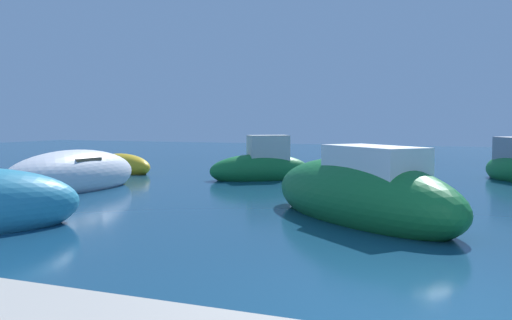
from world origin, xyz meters
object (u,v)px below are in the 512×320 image
object	(u,v)px
moored_boat_6	(122,166)
moored_boat_4	(261,167)
moored_boat_1	(73,176)
moored_boat_5	(360,195)

from	to	relation	value
moored_boat_6	moored_boat_4	bearing A→B (deg)	-164.18
moored_boat_1	moored_boat_5	distance (m)	8.85
moored_boat_4	moored_boat_5	xyz separation A→B (m)	(4.71, -6.45, 0.08)
moored_boat_6	moored_boat_5	bearing A→B (deg)	166.63
moored_boat_4	moored_boat_5	world-z (taller)	moored_boat_5
moored_boat_4	moored_boat_1	bearing A→B (deg)	13.61
moored_boat_1	moored_boat_4	world-z (taller)	moored_boat_4
moored_boat_1	moored_boat_5	world-z (taller)	moored_boat_5
moored_boat_1	moored_boat_6	xyz separation A→B (m)	(-1.95, 5.12, -0.15)
moored_boat_4	moored_boat_6	xyz separation A→B (m)	(-5.93, 0.35, -0.16)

